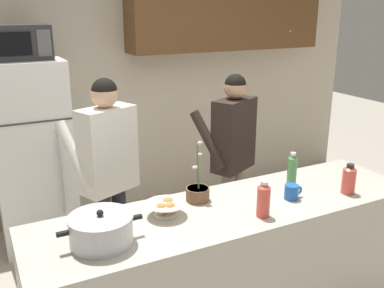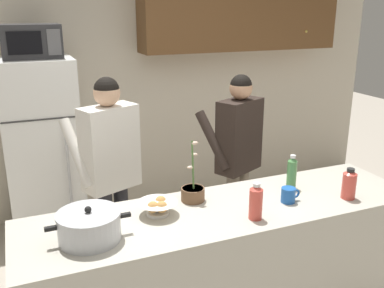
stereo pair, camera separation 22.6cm
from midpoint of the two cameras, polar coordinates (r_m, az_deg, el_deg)
The scene contains 13 objects.
back_wall_unit at distance 4.64m, azimuth -8.43°, elevation 9.19°, with size 6.00×0.48×2.60m.
kitchen_island at distance 2.93m, azimuth 2.80°, elevation -16.37°, with size 2.51×0.68×0.92m, color #BCB7A8.
refrigerator at distance 4.16m, azimuth -21.71°, elevation -1.31°, with size 0.64×0.68×1.68m.
microwave at distance 3.95m, azimuth -23.30°, elevation 12.17°, with size 0.48×0.37×0.28m.
person_near_pot at distance 3.26m, azimuth -12.95°, elevation -2.27°, with size 0.59×0.54×1.63m.
person_by_sink at distance 3.67m, azimuth 3.60°, elevation -0.17°, with size 0.59×0.55×1.58m.
cooking_pot at distance 2.35m, azimuth -14.61°, elevation -10.89°, with size 0.45×0.34×0.19m.
coffee_mug at distance 2.83m, azimuth 10.75°, elevation -6.22°, with size 0.13×0.09×0.10m.
bread_bowl at distance 2.58m, azimuth -6.02°, elevation -8.39°, with size 0.24×0.24×0.10m.
bottle_near_edge at distance 2.99m, azimuth 17.88°, elevation -4.43°, with size 0.09×0.09×0.20m.
bottle_mid_counter at distance 2.56m, azimuth 6.86°, elevation -7.25°, with size 0.08×0.08×0.22m.
bottle_far_corner at distance 3.02m, azimuth 10.93°, elevation -3.32°, with size 0.06×0.06×0.24m.
potted_orchid at distance 2.76m, azimuth -1.61°, elevation -6.31°, with size 0.15×0.15×0.39m.
Camera 1 is at (-1.33, -2.05, 2.10)m, focal length 40.63 mm.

